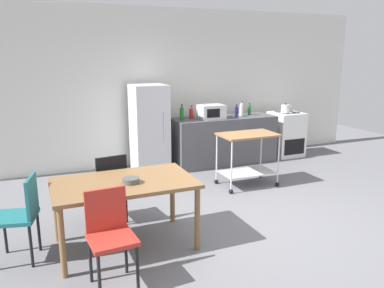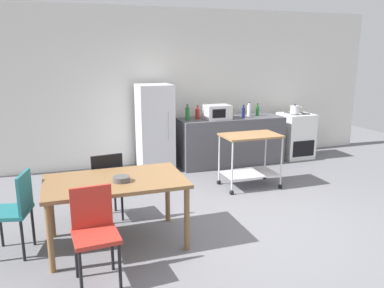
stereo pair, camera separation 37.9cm
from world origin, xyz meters
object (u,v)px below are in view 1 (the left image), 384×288
at_px(chair_black, 109,183).
at_px(chair_red, 110,232).
at_px(bottle_soda, 182,114).
at_px(bottle_sparkling_water, 225,112).
at_px(bottle_olive_oil, 249,110).
at_px(dining_table, 124,188).
at_px(chair_teal, 21,213).
at_px(kitchen_cart, 247,151).
at_px(microwave, 211,112).
at_px(kettle, 286,109).
at_px(fruit_bowl, 131,181).
at_px(stove_oven, 286,134).
at_px(refrigerator, 149,128).
at_px(bottle_hot_sauce, 191,113).
at_px(bottle_soy_sauce, 241,110).
at_px(bottle_sesame_oil, 236,112).

relative_size(chair_black, chair_red, 1.00).
relative_size(chair_black, bottle_soda, 3.10).
relative_size(bottle_sparkling_water, bottle_olive_oil, 0.94).
xyz_separation_m(dining_table, chair_red, (-0.29, -0.66, -0.15)).
xyz_separation_m(chair_teal, bottle_soda, (2.68, 2.39, 0.50)).
distance_m(kitchen_cart, microwave, 1.31).
bearing_deg(kettle, microwave, 179.58).
bearing_deg(fruit_bowl, kitchen_cart, 30.70).
relative_size(kitchen_cart, bottle_sparkling_water, 4.13).
distance_m(chair_red, stove_oven, 5.32).
height_order(chair_teal, stove_oven, stove_oven).
height_order(refrigerator, fruit_bowl, refrigerator).
height_order(chair_teal, bottle_sparkling_water, bottle_sparkling_water).
distance_m(chair_teal, bottle_hot_sauce, 3.84).
height_order(kitchen_cart, bottle_hot_sauce, bottle_hot_sauce).
distance_m(refrigerator, kettle, 2.80).
bearing_deg(chair_black, fruit_bowl, 89.56).
xyz_separation_m(chair_red, bottle_sparkling_water, (2.86, 3.27, 0.47)).
xyz_separation_m(refrigerator, bottle_hot_sauce, (0.80, -0.03, 0.23)).
distance_m(chair_teal, fruit_bowl, 1.13).
distance_m(stove_oven, bottle_soy_sauce, 1.19).
height_order(dining_table, chair_red, chair_red).
bearing_deg(bottle_soy_sauce, microwave, -169.74).
xyz_separation_m(bottle_soda, microwave, (0.56, -0.06, 0.01)).
bearing_deg(kettle, fruit_bowl, -146.40).
bearing_deg(bottle_soda, chair_red, -121.50).
xyz_separation_m(chair_red, refrigerator, (1.36, 3.27, 0.26)).
distance_m(chair_black, bottle_soda, 2.55).
distance_m(bottle_sparkling_water, fruit_bowl, 3.70).
xyz_separation_m(kitchen_cart, bottle_sparkling_water, (0.31, 1.39, 0.42)).
bearing_deg(kettle, chair_red, -143.27).
bearing_deg(bottle_sesame_oil, bottle_sparkling_water, 129.99).
relative_size(stove_oven, kettle, 3.84).
bearing_deg(refrigerator, bottle_hot_sauce, -2.10).
height_order(kitchen_cart, microwave, microwave).
relative_size(bottle_olive_oil, kettle, 0.98).
relative_size(microwave, bottle_sesame_oil, 1.92).
xyz_separation_m(bottle_hot_sauce, bottle_sparkling_water, (0.70, 0.03, -0.01)).
xyz_separation_m(chair_black, bottle_sesame_oil, (2.76, 1.76, 0.48)).
bearing_deg(dining_table, bottle_soy_sauce, 41.33).
xyz_separation_m(chair_teal, fruit_bowl, (1.08, -0.20, 0.26)).
bearing_deg(kitchen_cart, bottle_sparkling_water, 77.44).
bearing_deg(bottle_sesame_oil, bottle_olive_oil, 21.39).
xyz_separation_m(chair_red, chair_teal, (-0.74, 0.77, 0.00)).
relative_size(bottle_hot_sauce, kettle, 1.06).
relative_size(kitchen_cart, fruit_bowl, 5.04).
relative_size(chair_teal, kettle, 3.71).
bearing_deg(refrigerator, kettle, -3.70).
bearing_deg(bottle_sparkling_water, refrigerator, 179.94).
xyz_separation_m(microwave, kettle, (1.64, -0.01, -0.03)).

